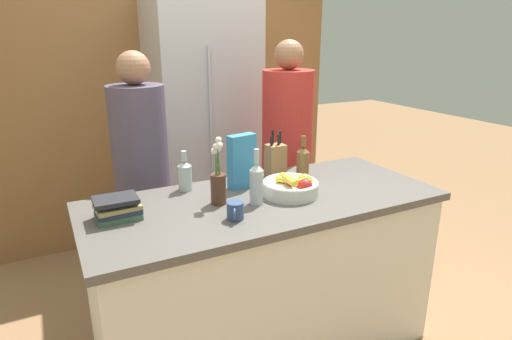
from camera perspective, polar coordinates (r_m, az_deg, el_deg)
The scene contains 14 objects.
kitchen_island at distance 2.39m, azimuth 1.08°, elevation -13.78°, with size 1.81×0.77×0.90m.
back_wall_wood at distance 3.70m, azimuth -12.00°, elevation 11.15°, with size 3.01×0.12×2.60m.
refrigerator at distance 3.47m, azimuth -6.94°, elevation 5.73°, with size 0.79×0.62×1.97m.
fruit_bowl at distance 2.21m, azimuth 4.82°, elevation -2.17°, with size 0.29×0.29×0.11m.
knife_block at distance 2.47m, azimuth 2.61°, elevation 1.30°, with size 0.10×0.09×0.28m.
flower_vase at distance 2.08m, azimuth -5.07°, elevation -1.52°, with size 0.08×0.08×0.34m.
cereal_box at distance 2.29m, azimuth -1.90°, elevation 1.18°, with size 0.16×0.09×0.29m.
coffee_mug at distance 1.93m, azimuth -2.79°, elevation -5.46°, with size 0.08×0.10×0.08m.
book_stack at distance 2.03m, azimuth -17.99°, elevation -4.85°, with size 0.20×0.16×0.10m.
bottle_oil at distance 2.07m, azimuth 0.06°, elevation -1.69°, with size 0.07×0.07×0.28m.
bottle_vinegar at distance 2.47m, azimuth 6.26°, elevation 1.14°, with size 0.07×0.07×0.25m.
bottle_wine at distance 2.30m, azimuth -9.47°, elevation -0.63°, with size 0.07×0.07×0.22m.
person_at_sink at distance 2.63m, azimuth -14.95°, elevation -0.38°, with size 0.32×0.32×1.62m.
person_in_blue at distance 2.98m, azimuth 4.14°, elevation 2.82°, with size 0.35×0.35×1.67m.
Camera 1 is at (-0.96, -1.79, 1.71)m, focal length 30.00 mm.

